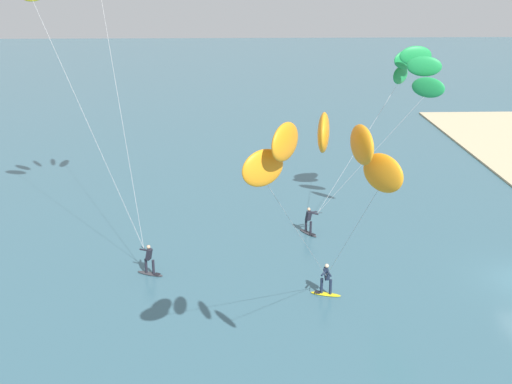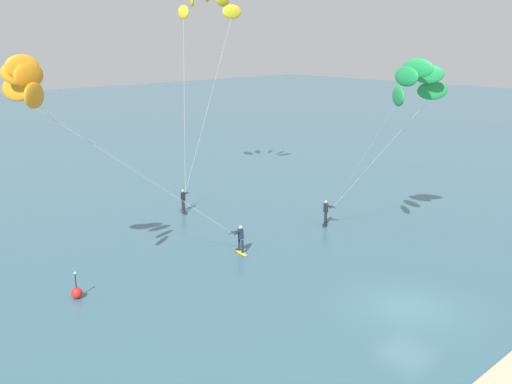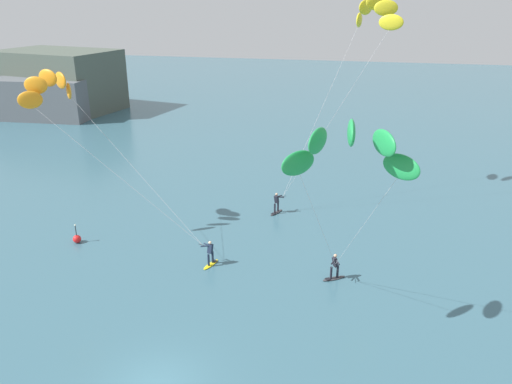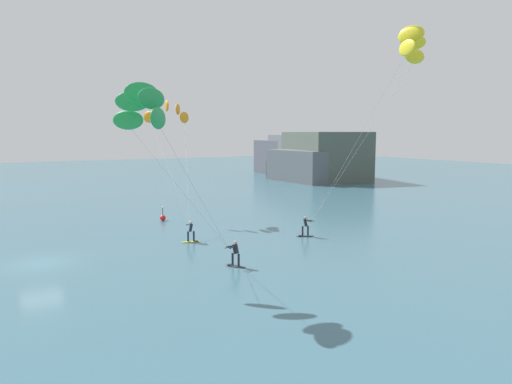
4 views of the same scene
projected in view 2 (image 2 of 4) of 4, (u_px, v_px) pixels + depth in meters
ground_plane at (409, 307)px, 27.56m from camera, size 240.00×240.00×0.00m
kitesurfer_nearshore at (413, 87)px, 33.63m from camera, size 5.88×7.53×11.11m
kitesurfer_mid_water at (206, 11)px, 45.83m from camera, size 8.81×7.78×15.95m
kitesurfer_far_out at (37, 91)px, 26.20m from camera, size 12.41×5.07×11.56m
marker_buoy at (77, 293)px, 28.45m from camera, size 0.56×0.56×1.38m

